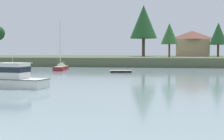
{
  "coord_description": "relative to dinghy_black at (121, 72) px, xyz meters",
  "views": [
    {
      "loc": [
        7.51,
        -9.9,
        3.42
      ],
      "look_at": [
        1.08,
        30.29,
        1.14
      ],
      "focal_mm": 53.38,
      "sensor_mm": 36.0,
      "label": 1
    }
  ],
  "objects": [
    {
      "name": "far_shore_bank",
      "position": [
        -0.47,
        42.67,
        0.89
      ],
      "size": [
        192.66,
        51.23,
        2.03
      ],
      "primitive_type": "cube",
      "color": "#4C563D",
      "rests_on": "ground"
    },
    {
      "name": "dinghy_black",
      "position": [
        0.0,
        0.0,
        0.0
      ],
      "size": [
        3.71,
        1.99,
        0.5
      ],
      "color": "black",
      "rests_on": "ground"
    },
    {
      "name": "sailboat_maroon",
      "position": [
        -11.69,
        5.07,
        0.08
      ],
      "size": [
        2.44,
        6.63,
        9.35
      ],
      "color": "maroon",
      "rests_on": "ground"
    },
    {
      "name": "cruiser_white",
      "position": [
        -7.84,
        -23.6,
        0.46
      ],
      "size": [
        7.91,
        3.54,
        4.37
      ],
      "color": "white",
      "rests_on": "ground"
    },
    {
      "name": "shore_tree_center",
      "position": [
        20.72,
        37.33,
        7.9
      ],
      "size": [
        4.72,
        4.72,
        8.93
      ],
      "color": "brown",
      "rests_on": "far_shore_bank"
    },
    {
      "name": "shore_tree_right",
      "position": [
        8.02,
        29.09,
        7.58
      ],
      "size": [
        4.16,
        4.16,
        8.26
      ],
      "color": "brown",
      "rests_on": "far_shore_bank"
    },
    {
      "name": "shore_tree_inland_c",
      "position": [
        0.96,
        41.02,
        11.58
      ],
      "size": [
        7.61,
        7.61,
        14.39
      ],
      "color": "brown",
      "rests_on": "far_shore_bank"
    },
    {
      "name": "cottage_behind_trees",
      "position": [
        14.48,
        42.65,
        5.6
      ],
      "size": [
        9.42,
        7.56,
        7.15
      ],
      "color": "tan",
      "rests_on": "far_shore_bank"
    }
  ]
}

